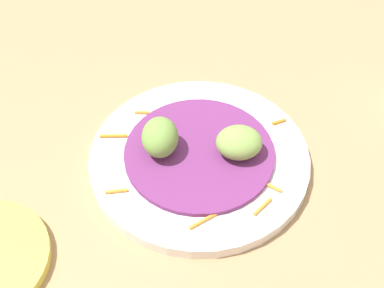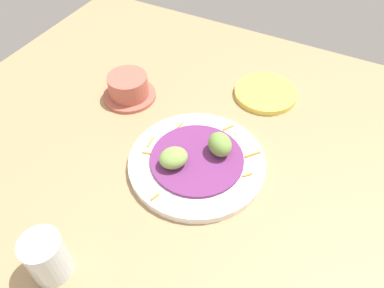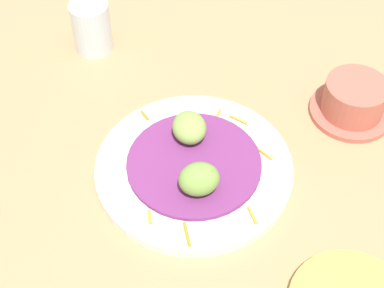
% 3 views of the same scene
% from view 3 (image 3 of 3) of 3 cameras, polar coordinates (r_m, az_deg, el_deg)
% --- Properties ---
extents(table_surface, '(1.10, 1.10, 0.02)m').
position_cam_3_polar(table_surface, '(0.80, -0.65, 0.23)').
color(table_surface, tan).
rests_on(table_surface, ground).
extents(main_plate, '(0.26, 0.26, 0.02)m').
position_cam_3_polar(main_plate, '(0.75, 0.19, -2.47)').
color(main_plate, white).
rests_on(main_plate, table_surface).
extents(cabbage_bed, '(0.18, 0.18, 0.01)m').
position_cam_3_polar(cabbage_bed, '(0.74, 0.20, -1.96)').
color(cabbage_bed, '#702D6B').
rests_on(cabbage_bed, main_plate).
extents(carrot_garnish, '(0.24, 0.21, 0.00)m').
position_cam_3_polar(carrot_garnish, '(0.74, 2.33, -2.15)').
color(carrot_garnish, orange).
rests_on(carrot_garnish, main_plate).
extents(guac_scoop_left, '(0.07, 0.07, 0.03)m').
position_cam_3_polar(guac_scoop_left, '(0.75, -0.27, 1.66)').
color(guac_scoop_left, '#84A851').
rests_on(guac_scoop_left, cabbage_bed).
extents(guac_scoop_center, '(0.06, 0.07, 0.04)m').
position_cam_3_polar(guac_scoop_center, '(0.69, 0.72, -3.54)').
color(guac_scoop_center, '#759E47').
rests_on(guac_scoop_center, cabbage_bed).
extents(terracotta_bowl, '(0.12, 0.12, 0.06)m').
position_cam_3_polar(terracotta_bowl, '(0.84, 15.90, 4.21)').
color(terracotta_bowl, '#B75B4C').
rests_on(terracotta_bowl, table_surface).
extents(water_glass, '(0.06, 0.06, 0.08)m').
position_cam_3_polar(water_glass, '(0.92, -10.04, 11.49)').
color(water_glass, silver).
rests_on(water_glass, table_surface).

